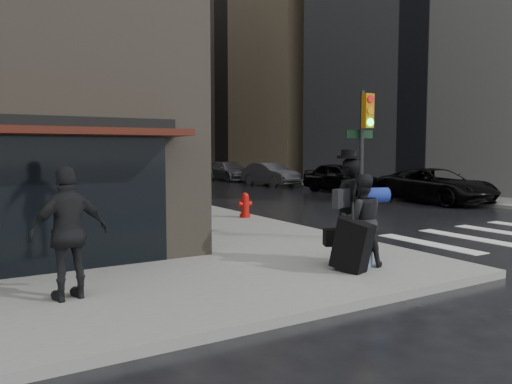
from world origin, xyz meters
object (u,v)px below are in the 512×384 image
parked_car_3 (229,171)px  parked_car_5 (173,167)px  fire_hydrant (245,206)px  man_jeans (361,220)px  parked_car_4 (194,168)px  traffic_light (363,144)px  man_overcoat (348,216)px  parked_car_1 (342,178)px  parked_car_2 (270,174)px  parked_car_0 (436,186)px  man_greycoat (69,233)px

parked_car_3 → parked_car_5: parked_car_3 is taller
fire_hydrant → man_jeans: bearing=-101.9°
fire_hydrant → parked_car_4: 27.31m
traffic_light → parked_car_5: traffic_light is taller
fire_hydrant → parked_car_3: parked_car_3 is taller
fire_hydrant → parked_car_3: 21.66m
man_overcoat → parked_car_1: bearing=-148.4°
man_overcoat → parked_car_2: size_ratio=0.49×
traffic_light → parked_car_5: bearing=77.4°
man_jeans → traffic_light: size_ratio=0.48×
traffic_light → fire_hydrant: 5.36m
traffic_light → fire_hydrant: traffic_light is taller
man_overcoat → fire_hydrant: size_ratio=2.77×
man_jeans → parked_car_1: size_ratio=0.36×
man_jeans → parked_car_4: size_ratio=0.39×
parked_car_0 → parked_car_4: bearing=92.8°
parked_car_0 → man_overcoat: bearing=-145.8°
fire_hydrant → parked_car_2: size_ratio=0.18×
parked_car_1 → parked_car_4: bearing=87.1°
fire_hydrant → man_overcoat: bearing=-103.3°
parked_car_4 → man_overcoat: bearing=-106.6°
man_jeans → traffic_light: bearing=-106.7°
man_overcoat → fire_hydrant: (1.60, 6.77, -0.58)m
man_greycoat → parked_car_0: (16.68, 7.13, -0.37)m
man_jeans → fire_hydrant: (1.47, 6.99, -0.51)m
man_greycoat → fire_hydrant: bearing=-147.0°
parked_car_3 → traffic_light: bearing=-110.3°
man_jeans → parked_car_2: bearing=-91.8°
parked_car_3 → man_greycoat: bearing=-121.8°
man_greycoat → traffic_light: bearing=-179.7°
man_greycoat → parked_car_5: 41.67m
parked_car_1 → parked_car_5: 24.86m
parked_car_1 → parked_car_3: parked_car_1 is taller
man_greycoat → parked_car_1: bearing=-152.4°
fire_hydrant → parked_car_0: (10.10, 0.74, 0.25)m
man_greycoat → parked_car_1: 21.31m
man_greycoat → parked_car_5: (16.63, 38.20, -0.45)m
traffic_light → parked_car_3: 26.10m
parked_car_4 → fire_hydrant: bearing=-108.0°
parked_car_3 → fire_hydrant: bearing=-116.0°
man_greycoat → parked_car_0: bearing=-168.0°
parked_car_0 → traffic_light: bearing=-148.0°
fire_hydrant → parked_car_5: (10.05, 31.81, 0.17)m
parked_car_4 → parked_car_0: bearing=-86.3°
man_greycoat → traffic_light: size_ratio=0.54×
parked_car_3 → parked_car_4: bearing=91.8°
man_jeans → parked_car_3: 28.63m
traffic_light → parked_car_2: size_ratio=0.80×
traffic_light → parked_car_2: 20.30m
parked_car_2 → parked_car_5: (0.67, 18.64, -0.06)m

